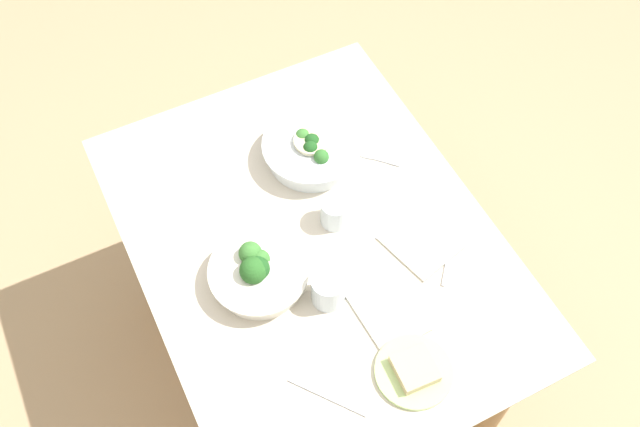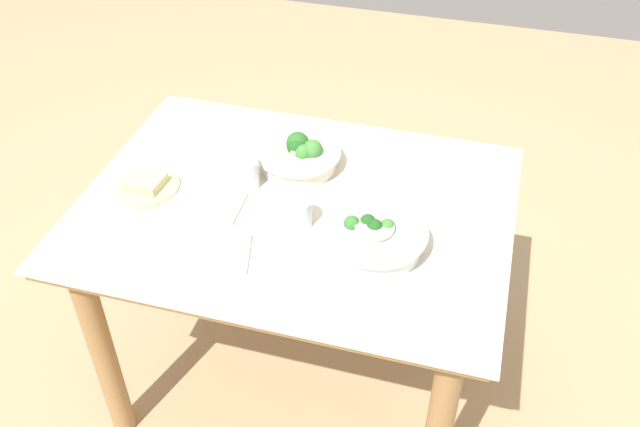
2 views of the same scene
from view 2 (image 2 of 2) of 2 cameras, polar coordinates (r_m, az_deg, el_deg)
The scene contains 13 objects.
ground_plane at distance 2.45m, azimuth -1.63°, elevation -13.05°, with size 6.00×6.00×0.00m, color tan.
dining_table at distance 1.99m, azimuth -1.96°, elevation -2.27°, with size 1.17×0.88×0.75m.
broccoli_bowl_far at distance 1.75m, azimuth 4.41°, elevation -1.96°, with size 0.27×0.27×0.09m.
broccoli_bowl_near at distance 2.02m, azimuth -1.73°, elevation 4.76°, with size 0.25×0.25×0.10m.
bread_side_plate at distance 2.01m, azimuth -13.99°, elevation 2.25°, with size 0.18×0.18×0.04m.
water_glass_center at distance 1.95m, azimuth -6.25°, elevation 3.30°, with size 0.08×0.08×0.09m, color silver.
water_glass_side at distance 1.82m, azimuth -1.86°, elevation 0.10°, with size 0.08×0.08×0.08m, color silver.
fork_by_far_bowl at distance 1.68m, azimuth 0.15°, elevation -5.79°, with size 0.09×0.08×0.00m.
fork_by_near_bowl at distance 1.79m, azimuth -11.23°, elevation -3.16°, with size 0.09×0.08×0.00m.
table_knife_left at distance 2.14m, azimuth -10.65°, elevation 5.09°, with size 0.19×0.01×0.00m, color #B7B7BC.
table_knife_right at distance 1.75m, azimuth -4.81°, elevation -3.51°, with size 0.18×0.01×0.00m, color #B7B7BC.
napkin_folded_upper at distance 1.93m, azimuth -9.59°, elevation 0.84°, with size 0.22×0.14×0.01m, color #B1A997.
napkin_folded_lower at distance 1.77m, azimuth -8.44°, elevation -3.16°, with size 0.17×0.15×0.01m, color #B1A997.
Camera 2 is at (-0.46, 1.40, 1.96)m, focal length 39.08 mm.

